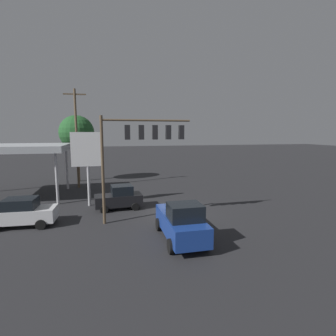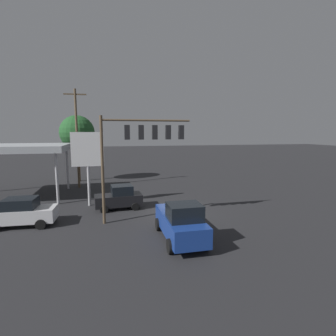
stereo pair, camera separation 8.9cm
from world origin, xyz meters
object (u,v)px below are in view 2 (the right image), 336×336
object	(u,v)px
traffic_signal_assembly	(140,141)
pickup_parked	(181,222)
utility_pole	(77,137)
sedan_far	(21,212)
hatchback_crossing	(119,198)
street_tree	(77,133)
price_sign	(88,153)

from	to	relation	value
traffic_signal_assembly	pickup_parked	xyz separation A→B (m)	(-1.84, 4.02, -4.59)
traffic_signal_assembly	utility_pole	distance (m)	14.08
pickup_parked	sedan_far	bearing A→B (deg)	-115.53
utility_pole	hatchback_crossing	bearing A→B (deg)	113.00
traffic_signal_assembly	utility_pole	world-z (taller)	utility_pole
street_tree	pickup_parked	bearing A→B (deg)	109.93
traffic_signal_assembly	price_sign	xyz separation A→B (m)	(3.84, -4.89, -1.08)
hatchback_crossing	price_sign	bearing A→B (deg)	-36.54
pickup_parked	street_tree	world-z (taller)	street_tree
traffic_signal_assembly	hatchback_crossing	size ratio (longest dim) A/B	1.90
pickup_parked	sedan_far	distance (m)	10.95
traffic_signal_assembly	street_tree	bearing A→B (deg)	-71.20
street_tree	utility_pole	bearing A→B (deg)	95.23
traffic_signal_assembly	price_sign	distance (m)	6.31
utility_pole	sedan_far	size ratio (longest dim) A/B	2.47
utility_pole	price_sign	bearing A→B (deg)	101.30
traffic_signal_assembly	utility_pole	bearing A→B (deg)	-67.22
traffic_signal_assembly	price_sign	bearing A→B (deg)	-51.91
utility_pole	sedan_far	xyz separation A→B (m)	(2.57, 12.23, -4.87)
traffic_signal_assembly	street_tree	distance (m)	18.11
traffic_signal_assembly	pickup_parked	size ratio (longest dim) A/B	1.43
hatchback_crossing	street_tree	world-z (taller)	street_tree
price_sign	street_tree	size ratio (longest dim) A/B	0.75
price_sign	hatchback_crossing	xyz separation A→B (m)	(-2.48, 1.57, -3.67)
pickup_parked	street_tree	distance (m)	23.08
traffic_signal_assembly	street_tree	size ratio (longest dim) A/B	0.88
utility_pole	traffic_signal_assembly	bearing A→B (deg)	112.78
utility_pole	hatchback_crossing	xyz separation A→B (m)	(-4.10, 9.66, -4.88)
hatchback_crossing	sedan_far	distance (m)	7.15
price_sign	hatchback_crossing	size ratio (longest dim) A/B	1.62
sedan_far	price_sign	bearing A→B (deg)	-132.60
price_sign	street_tree	xyz separation A→B (m)	(2.00, -12.24, 1.63)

